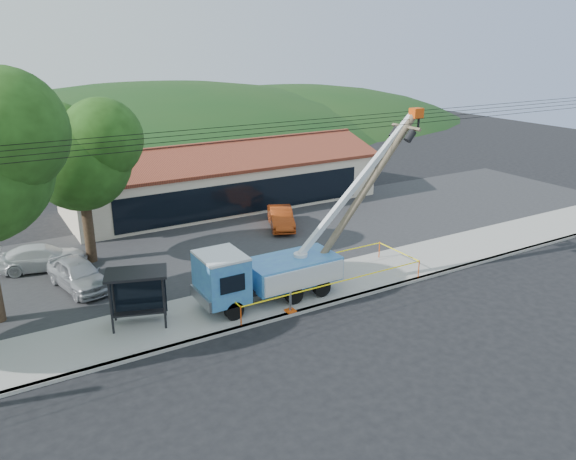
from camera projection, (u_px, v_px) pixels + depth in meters
The scene contains 15 objects.
ground at pixel (333, 331), 23.61m from camera, with size 120.00×120.00×0.00m, color black.
curb at pixel (306, 310), 25.30m from camera, with size 60.00×0.25×0.15m, color #A5A39A.
sidewalk at pixel (285, 294), 26.85m from camera, with size 60.00×4.00×0.15m, color #A5A39A.
parking_lot at pixel (217, 245), 33.37m from camera, with size 60.00×12.00×0.10m, color #28282B.
strip_mall at pixel (222, 179), 41.20m from camera, with size 22.50×8.53×4.67m.
tree_lot at pixel (79, 151), 28.82m from camera, with size 6.30×5.60×8.94m.
hill_center at pixel (154, 132), 73.21m from camera, with size 89.60×64.00×32.00m, color #153C16.
hill_east at pixel (286, 121), 82.83m from camera, with size 72.80×52.00×26.00m, color #153C16.
utility_truck at pixel (267, 270), 25.71m from camera, with size 11.92×3.65×8.33m.
leaning_pole at pixel (364, 192), 27.17m from camera, with size 6.97×1.97×8.30m.
bus_shelter at pixel (137, 285), 23.50m from camera, with size 2.86×2.25×2.42m.
caution_tape at pixel (320, 274), 27.27m from camera, with size 10.08×3.18×0.92m.
car_silver at pixel (81, 290), 27.53m from camera, with size 1.77×4.39×1.50m, color #A4A6AB.
car_red at pixel (281, 229), 36.25m from camera, with size 1.41×4.04×1.33m, color #97330F.
car_white at pixel (44, 270), 29.80m from camera, with size 1.83×4.51×1.31m, color silver.
Camera 1 is at (-12.26, -17.08, 11.72)m, focal length 35.00 mm.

